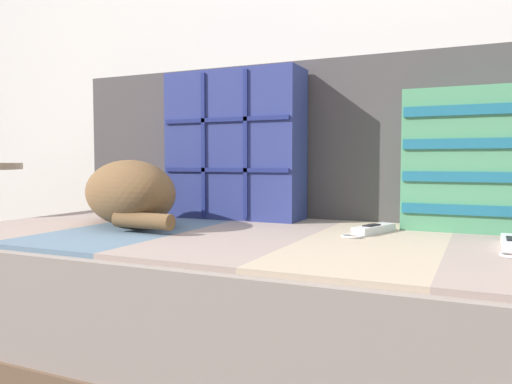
{
  "coord_description": "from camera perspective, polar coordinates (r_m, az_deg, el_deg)",
  "views": [
    {
      "loc": [
        0.21,
        -0.99,
        0.55
      ],
      "look_at": [
        -0.26,
        0.04,
        0.48
      ],
      "focal_mm": 35.0,
      "sensor_mm": 36.0,
      "label": 1
    }
  ],
  "objects": [
    {
      "name": "game_remote_far",
      "position": [
        1.1,
        27.2,
        -5.29
      ],
      "size": [
        0.05,
        0.2,
        0.02
      ],
      "color": "white",
      "rests_on": "couch"
    },
    {
      "name": "sofa_backrest",
      "position": [
        1.48,
        16.5,
        5.8
      ],
      "size": [
        2.14,
        0.14,
        0.46
      ],
      "color": "#474242",
      "rests_on": "couch"
    },
    {
      "name": "throw_pillow_striped",
      "position": [
        1.32,
        26.73,
        3.27
      ],
      "size": [
        0.47,
        0.14,
        0.34
      ],
      "color": "#4C9366",
      "rests_on": "couch"
    },
    {
      "name": "couch",
      "position": [
        1.18,
        13.56,
        -14.46
      ],
      "size": [
        2.19,
        0.87,
        0.38
      ],
      "color": "brown",
      "rests_on": "ground_plane"
    },
    {
      "name": "sleeping_cat",
      "position": [
        1.36,
        -14.55,
        -0.25
      ],
      "size": [
        0.41,
        0.36,
        0.17
      ],
      "color": "brown",
      "rests_on": "couch"
    },
    {
      "name": "throw_pillow_quilted",
      "position": [
        1.49,
        -2.44,
        5.33
      ],
      "size": [
        0.41,
        0.14,
        0.43
      ],
      "color": "navy",
      "rests_on": "couch"
    },
    {
      "name": "game_remote_near",
      "position": [
        1.21,
        13.14,
        -4.21
      ],
      "size": [
        0.1,
        0.19,
        0.02
      ],
      "color": "white",
      "rests_on": "couch"
    }
  ]
}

